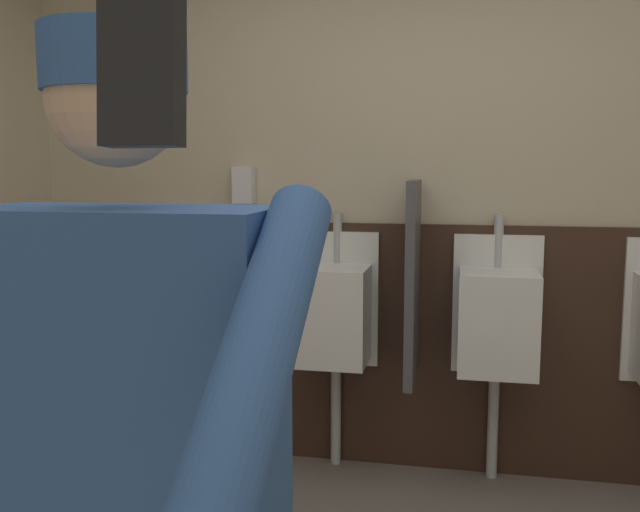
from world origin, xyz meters
name	(u,v)px	position (x,y,z in m)	size (l,w,h in m)	color
wall_back	(435,171)	(0.00, 1.76, 1.44)	(4.58, 0.12, 2.88)	beige
wainscot_band_back	(431,348)	(0.00, 1.69, 0.60)	(3.98, 0.03, 1.19)	#382319
urinal_left	(333,313)	(-0.45, 1.54, 0.78)	(0.40, 0.34, 1.24)	white
urinal_middle	(497,320)	(0.30, 1.54, 0.78)	(0.40, 0.34, 1.24)	white
privacy_divider_panel	(413,282)	(-0.08, 1.47, 0.95)	(0.04, 0.40, 0.90)	#4C4C51
person	(127,467)	(-0.38, -0.63, 0.98)	(0.70, 0.60, 1.66)	#2D3342
cell_phone	(142,69)	(-0.09, -1.13, 1.53)	(0.06, 0.02, 0.11)	black
soap_dispenser	(244,185)	(-0.92, 1.66, 1.37)	(0.10, 0.07, 0.18)	silver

